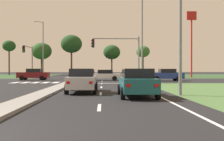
# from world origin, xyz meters

# --- Properties ---
(ground_plane) EXTENTS (200.00, 200.00, 0.00)m
(ground_plane) POSITION_xyz_m (0.00, 30.00, 0.00)
(ground_plane) COLOR black
(grass_verge_far_right) EXTENTS (35.00, 35.00, 0.01)m
(grass_verge_far_right) POSITION_xyz_m (25.50, 54.50, 0.00)
(grass_verge_far_right) COLOR #2D4C28
(grass_verge_far_right) RESTS_ON ground
(median_island_near) EXTENTS (1.20, 22.00, 0.14)m
(median_island_near) POSITION_xyz_m (0.00, 11.00, 0.07)
(median_island_near) COLOR gray
(median_island_near) RESTS_ON ground
(median_island_far) EXTENTS (1.20, 36.00, 0.14)m
(median_island_far) POSITION_xyz_m (0.00, 55.00, 0.07)
(median_island_far) COLOR #ADA89E
(median_island_far) RESTS_ON ground
(lane_dash_near) EXTENTS (0.14, 2.00, 0.01)m
(lane_dash_near) POSITION_xyz_m (3.50, 4.78, 0.01)
(lane_dash_near) COLOR silver
(lane_dash_near) RESTS_ON ground
(lane_dash_second) EXTENTS (0.14, 2.00, 0.01)m
(lane_dash_second) POSITION_xyz_m (3.50, 10.78, 0.01)
(lane_dash_second) COLOR silver
(lane_dash_second) RESTS_ON ground
(lane_dash_third) EXTENTS (0.14, 2.00, 0.01)m
(lane_dash_third) POSITION_xyz_m (3.50, 16.78, 0.01)
(lane_dash_third) COLOR silver
(lane_dash_third) RESTS_ON ground
(lane_dash_fourth) EXTENTS (0.14, 2.00, 0.01)m
(lane_dash_fourth) POSITION_xyz_m (3.50, 22.78, 0.01)
(lane_dash_fourth) COLOR silver
(lane_dash_fourth) RESTS_ON ground
(lane_dash_fifth) EXTENTS (0.14, 2.00, 0.01)m
(lane_dash_fifth) POSITION_xyz_m (3.50, 28.78, 0.01)
(lane_dash_fifth) COLOR silver
(lane_dash_fifth) RESTS_ON ground
(edge_line_right) EXTENTS (0.14, 24.00, 0.01)m
(edge_line_right) POSITION_xyz_m (6.85, 12.00, 0.01)
(edge_line_right) COLOR silver
(edge_line_right) RESTS_ON ground
(stop_bar_near) EXTENTS (6.40, 0.50, 0.01)m
(stop_bar_near) POSITION_xyz_m (3.80, 23.00, 0.01)
(stop_bar_near) COLOR silver
(stop_bar_near) RESTS_ON ground
(crosswalk_bar_near) EXTENTS (0.70, 2.80, 0.01)m
(crosswalk_bar_near) POSITION_xyz_m (-6.40, 24.80, 0.01)
(crosswalk_bar_near) COLOR silver
(crosswalk_bar_near) RESTS_ON ground
(crosswalk_bar_second) EXTENTS (0.70, 2.80, 0.01)m
(crosswalk_bar_second) POSITION_xyz_m (-5.25, 24.80, 0.01)
(crosswalk_bar_second) COLOR silver
(crosswalk_bar_second) RESTS_ON ground
(crosswalk_bar_third) EXTENTS (0.70, 2.80, 0.01)m
(crosswalk_bar_third) POSITION_xyz_m (-4.10, 24.80, 0.01)
(crosswalk_bar_third) COLOR silver
(crosswalk_bar_third) RESTS_ON ground
(crosswalk_bar_fourth) EXTENTS (0.70, 2.80, 0.01)m
(crosswalk_bar_fourth) POSITION_xyz_m (-2.95, 24.80, 0.01)
(crosswalk_bar_fourth) COLOR silver
(crosswalk_bar_fourth) RESTS_ON ground
(crosswalk_bar_fifth) EXTENTS (0.70, 2.80, 0.01)m
(crosswalk_bar_fifth) POSITION_xyz_m (-1.80, 24.80, 0.01)
(crosswalk_bar_fifth) COLOR silver
(crosswalk_bar_fifth) RESTS_ON ground
(crosswalk_bar_sixth) EXTENTS (0.70, 2.80, 0.01)m
(crosswalk_bar_sixth) POSITION_xyz_m (-0.65, 24.80, 0.01)
(crosswalk_bar_sixth) COLOR silver
(crosswalk_bar_sixth) RESTS_ON ground
(crosswalk_bar_seventh) EXTENTS (0.70, 2.80, 0.01)m
(crosswalk_bar_seventh) POSITION_xyz_m (0.50, 24.80, 0.01)
(crosswalk_bar_seventh) COLOR silver
(crosswalk_bar_seventh) RESTS_ON ground
(car_teal_near) EXTENTS (2.02, 4.36, 1.59)m
(car_teal_near) POSITION_xyz_m (5.56, 8.92, 0.81)
(car_teal_near) COLOR #19565B
(car_teal_near) RESTS_ON ground
(car_red_second) EXTENTS (1.97, 4.15, 1.55)m
(car_red_second) POSITION_xyz_m (-2.22, 48.52, 0.79)
(car_red_second) COLOR #A31919
(car_red_second) RESTS_ON ground
(car_white_third) EXTENTS (4.45, 2.00, 1.47)m
(car_white_third) POSITION_xyz_m (3.81, 30.42, 0.75)
(car_white_third) COLOR silver
(car_white_third) RESTS_ON ground
(car_blue_fourth) EXTENTS (4.45, 2.06, 1.59)m
(car_blue_fourth) POSITION_xyz_m (11.97, 28.76, 0.81)
(car_blue_fourth) COLOR navy
(car_blue_fourth) RESTS_ON ground
(car_silver_fifth) EXTENTS (1.95, 4.61, 1.59)m
(car_silver_fifth) POSITION_xyz_m (2.27, 11.88, 0.81)
(car_silver_fifth) COLOR #B7B7BC
(car_silver_fifth) RESTS_ON ground
(car_maroon_sixth) EXTENTS (4.34, 1.99, 1.62)m
(car_maroon_sixth) POSITION_xyz_m (-6.16, 31.92, 0.82)
(car_maroon_sixth) COLOR maroon
(car_maroon_sixth) RESTS_ON ground
(car_beige_seventh) EXTENTS (1.96, 4.46, 1.50)m
(car_beige_seventh) POSITION_xyz_m (-2.16, 63.79, 0.77)
(car_beige_seventh) COLOR #BCAD8E
(car_beige_seventh) RESTS_ON ground
(traffic_signal_near_right) EXTENTS (5.38, 0.32, 5.18)m
(traffic_signal_near_right) POSITION_xyz_m (5.55, 23.40, 3.63)
(traffic_signal_near_right) COLOR gray
(traffic_signal_near_right) RESTS_ON ground
(traffic_signal_far_left) EXTENTS (0.32, 4.88, 5.16)m
(traffic_signal_far_left) POSITION_xyz_m (-7.60, 34.76, 3.59)
(traffic_signal_far_left) COLOR gray
(traffic_signal_far_left) RESTS_ON ground
(street_lamp_near) EXTENTS (1.98, 1.64, 8.90)m
(street_lamp_near) POSITION_xyz_m (8.39, 9.49, 5.00)
(street_lamp_near) COLOR gray
(street_lamp_near) RESTS_ON ground
(street_lamp_second) EXTENTS (1.00, 2.29, 10.46)m
(street_lamp_second) POSITION_xyz_m (8.17, 24.95, 5.80)
(street_lamp_second) COLOR gray
(street_lamp_second) RESTS_ON ground
(street_lamp_third) EXTENTS (1.68, 1.53, 10.90)m
(street_lamp_third) POSITION_xyz_m (-8.34, 47.00, 5.99)
(street_lamp_third) COLOR gray
(street_lamp_third) RESTS_ON ground
(pedestrian_at_median) EXTENTS (0.34, 0.34, 1.64)m
(pedestrian_at_median) POSITION_xyz_m (0.30, 43.30, 1.13)
(pedestrian_at_median) COLOR #9E8966
(pedestrian_at_median) RESTS_ON median_island_far
(fastfood_pole_sign) EXTENTS (1.80, 0.40, 12.32)m
(fastfood_pole_sign) POSITION_xyz_m (20.15, 43.16, 8.93)
(fastfood_pole_sign) COLOR red
(fastfood_pole_sign) RESTS_ON ground
(treeline_near) EXTENTS (3.39, 3.39, 9.12)m
(treeline_near) POSITION_xyz_m (-21.21, 65.22, 7.57)
(treeline_near) COLOR #423323
(treeline_near) RESTS_ON ground
(treeline_second) EXTENTS (5.01, 5.01, 8.26)m
(treeline_second) POSITION_xyz_m (-11.99, 62.31, 6.09)
(treeline_second) COLOR #423323
(treeline_second) RESTS_ON ground
(treeline_third) EXTENTS (5.34, 5.34, 10.17)m
(treeline_third) POSITION_xyz_m (-4.34, 61.44, 7.86)
(treeline_third) COLOR #423323
(treeline_third) RESTS_ON ground
(treeline_fourth) EXTENTS (4.47, 4.47, 7.91)m
(treeline_fourth) POSITION_xyz_m (5.92, 63.98, 5.98)
(treeline_fourth) COLOR #423323
(treeline_fourth) RESTS_ON ground
(treeline_fifth) EXTENTS (3.39, 3.39, 7.37)m
(treeline_fifth) POSITION_xyz_m (13.60, 60.13, 5.86)
(treeline_fifth) COLOR #423323
(treeline_fifth) RESTS_ON ground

